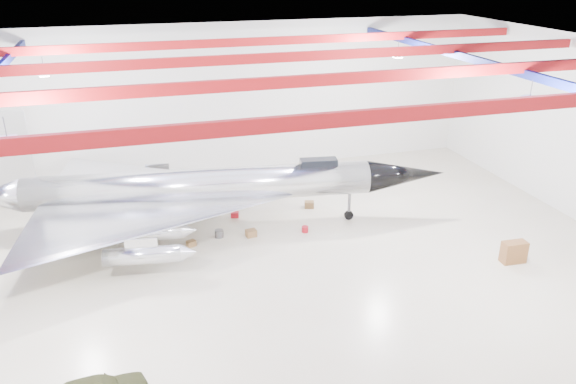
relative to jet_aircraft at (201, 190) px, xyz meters
name	(u,v)px	position (x,y,z in m)	size (l,w,h in m)	color
floor	(265,266)	(2.50, -5.45, -2.51)	(40.00, 40.00, 0.00)	#C0B399
wall_back	(213,100)	(2.50, 9.55, 2.99)	(40.00, 40.00, 0.00)	silver
ceiling	(262,56)	(2.50, -5.45, 8.49)	(40.00, 40.00, 0.00)	#0A0F38
ceiling_structure	(262,71)	(2.50, -5.45, 7.82)	(39.50, 29.50, 1.08)	maroon
jet_aircraft	(201,190)	(0.00, 0.00, 0.00)	(27.95, 18.16, 7.64)	silver
desk	(514,252)	(15.38, -8.81, -1.91)	(1.31, 0.65, 1.20)	brown
crate_ply	(191,243)	(-0.98, -2.08, -2.34)	(0.48, 0.39, 0.34)	olive
toolbox_red	(235,215)	(2.17, 1.00, -2.33)	(0.49, 0.39, 0.34)	#A7101C
engine_drum	(219,234)	(0.74, -1.43, -2.28)	(0.50, 0.50, 0.45)	#59595B
parts_bin	(309,205)	(7.14, 1.04, -2.29)	(0.61, 0.48, 0.42)	olive
crate_small	(86,227)	(-6.80, 1.97, -2.39)	(0.34, 0.28, 0.24)	#59595B
tool_chest	(305,229)	(5.77, -2.24, -2.33)	(0.40, 0.40, 0.36)	#A7101C
oil_barrel	(251,233)	(2.55, -1.87, -2.30)	(0.60, 0.48, 0.42)	olive
spares_box	(280,195)	(5.75, 3.16, -2.32)	(0.42, 0.42, 0.38)	#59595B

